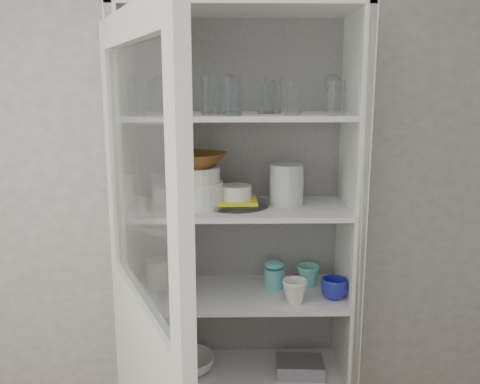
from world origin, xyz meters
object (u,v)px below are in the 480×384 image
at_px(cupboard_door, 147,364).
at_px(glass_platter, 236,204).
at_px(goblet_3, 332,91).
at_px(terracotta_bowl, 196,160).
at_px(goblet_1, 230,92).
at_px(mug_teal, 308,276).
at_px(goblet_2, 274,95).
at_px(tin_box, 300,367).
at_px(goblet_0, 162,92).
at_px(white_canister, 158,273).
at_px(cream_dish, 188,364).
at_px(grey_bowl_stack, 287,184).
at_px(mug_white, 295,291).
at_px(teal_jar, 274,276).
at_px(mug_blue, 334,288).
at_px(plate_stack_front, 196,194).
at_px(measuring_cups, 176,293).
at_px(pantry_cabinet, 240,269).
at_px(cream_bowl, 196,174).
at_px(white_ramekin, 235,192).
at_px(plate_stack_back, 174,193).
at_px(yellow_trivet, 236,200).

xyz_separation_m(cupboard_door, glass_platter, (0.30, 0.63, 0.40)).
height_order(goblet_3, terracotta_bowl, goblet_3).
height_order(goblet_1, mug_teal, goblet_1).
xyz_separation_m(goblet_1, goblet_2, (0.19, -0.01, -0.01)).
bearing_deg(tin_box, goblet_2, 135.91).
distance_m(goblet_0, white_canister, 0.83).
bearing_deg(cream_dish, tin_box, -3.19).
distance_m(grey_bowl_stack, mug_white, 0.46).
distance_m(glass_platter, teal_jar, 0.40).
bearing_deg(mug_blue, plate_stack_front, 153.50).
bearing_deg(mug_blue, tin_box, 134.96).
height_order(goblet_0, white_canister, goblet_0).
bearing_deg(glass_platter, plate_stack_front, -173.63).
height_order(goblet_2, tin_box, goblet_2).
height_order(terracotta_bowl, cream_dish, terracotta_bowl).
distance_m(goblet_0, mug_white, 1.05).
relative_size(plate_stack_front, measuring_cups, 2.30).
bearing_deg(pantry_cabinet, terracotta_bowl, -155.23).
height_order(grey_bowl_stack, measuring_cups, grey_bowl_stack).
bearing_deg(mug_teal, teal_jar, -158.91).
height_order(cream_bowl, mug_teal, cream_bowl).
bearing_deg(goblet_3, cupboard_door, -134.46).
relative_size(goblet_3, white_ramekin, 1.29).
bearing_deg(teal_jar, plate_stack_back, 172.83).
bearing_deg(plate_stack_back, cream_bowl, -47.35).
distance_m(pantry_cabinet, terracotta_bowl, 0.57).
bearing_deg(cream_dish, pantry_cabinet, 14.88).
bearing_deg(cream_dish, goblet_3, 9.52).
xyz_separation_m(goblet_1, glass_platter, (0.02, -0.11, -0.48)).
xyz_separation_m(pantry_cabinet, terracotta_bowl, (-0.19, -0.09, 0.53)).
xyz_separation_m(goblet_1, cream_dish, (-0.20, -0.10, -1.25)).
bearing_deg(grey_bowl_stack, measuring_cups, -170.57).
relative_size(pantry_cabinet, goblet_1, 11.68).
xyz_separation_m(plate_stack_front, grey_bowl_stack, (0.40, 0.04, 0.03)).
relative_size(white_ramekin, teal_jar, 1.27).
xyz_separation_m(goblet_2, yellow_trivet, (-0.17, -0.10, -0.45)).
bearing_deg(glass_platter, terracotta_bowl, -173.63).
distance_m(terracotta_bowl, teal_jar, 0.65).
bearing_deg(mug_blue, cream_dish, 151.98).
xyz_separation_m(measuring_cups, white_canister, (-0.09, 0.12, 0.04)).
xyz_separation_m(white_ramekin, grey_bowl_stack, (0.23, 0.02, 0.03)).
xyz_separation_m(mug_white, measuring_cups, (-0.52, 0.07, -0.03)).
xyz_separation_m(cream_bowl, mug_white, (0.42, -0.11, -0.49)).
distance_m(plate_stack_front, tin_box, 0.95).
bearing_deg(plate_stack_back, white_ramekin, -19.80).
bearing_deg(goblet_3, white_canister, -176.09).
bearing_deg(teal_jar, mug_white, -66.12).
bearing_deg(goblet_2, tin_box, -44.09).
bearing_deg(cupboard_door, goblet_2, 123.76).
bearing_deg(pantry_cabinet, goblet_2, 11.45).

